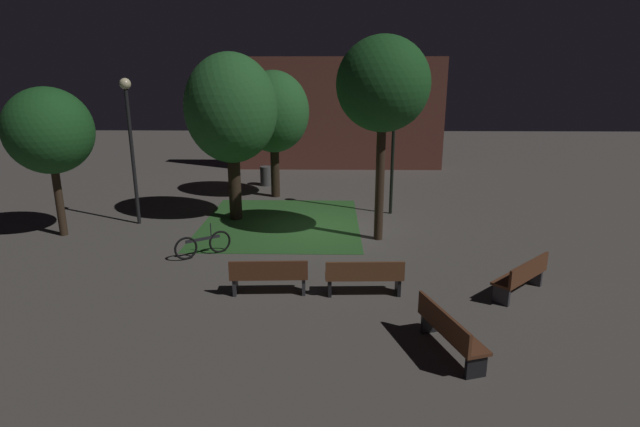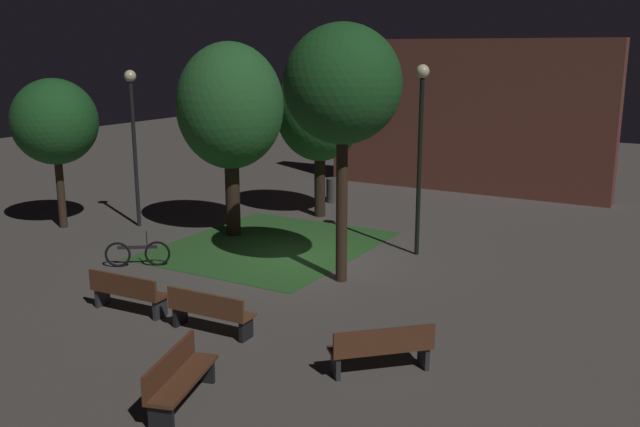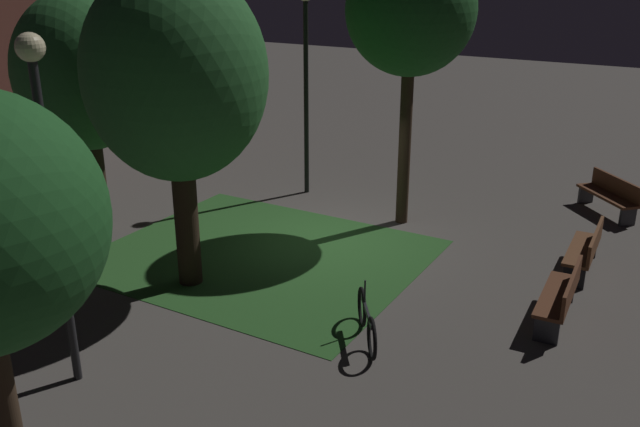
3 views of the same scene
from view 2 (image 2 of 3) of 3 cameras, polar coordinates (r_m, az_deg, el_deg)
ground_plane at (r=18.54m, az=-1.86°, el=-3.82°), size 60.00×60.00×0.00m
grass_lawn at (r=19.90m, az=-4.08°, el=-2.63°), size 5.35×6.29×0.01m
bench_near_trees at (r=15.31m, az=-15.53°, el=-6.17°), size 1.82×0.57×0.88m
bench_corner at (r=13.89m, az=-9.05°, el=-7.86°), size 1.82×0.55×0.88m
bench_front_left at (r=12.17m, az=5.10°, el=-10.90°), size 1.63×1.59×0.88m
bench_by_lamp at (r=11.36m, az=-11.54°, el=-12.97°), size 0.98×1.86×0.88m
tree_near_wall at (r=20.53m, az=-7.39°, el=8.65°), size 3.12×3.12×5.70m
tree_back_left at (r=22.80m, az=-0.02°, el=8.34°), size 2.88×2.88×5.15m
tree_lawn_side at (r=16.04m, az=1.87°, el=10.44°), size 2.72×2.72×6.07m
tree_tall_center at (r=22.79m, az=-20.94°, el=7.01°), size 2.59×2.59×4.63m
lamp_post_path_center at (r=22.24m, az=-15.09°, el=7.21°), size 0.36×0.36×4.86m
lamp_post_plaza_east at (r=18.53m, az=8.25°, el=6.81°), size 0.36×0.36×5.09m
trash_bin at (r=25.44m, az=1.16°, el=1.93°), size 0.57×0.57×0.88m
bicycle at (r=18.50m, az=-14.73°, el=-3.20°), size 1.39×1.01×0.93m
building_wall_backdrop at (r=27.70m, az=11.81°, el=7.79°), size 11.16×0.80×5.86m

